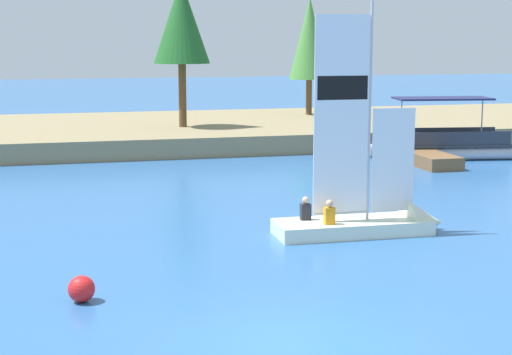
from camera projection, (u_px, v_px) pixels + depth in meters
name	position (u px, v px, depth m)	size (l,w,h in m)	color
ground_plane	(295.00, 346.00, 14.40)	(200.00, 200.00, 0.00)	#2D609E
shore_bank	(128.00, 133.00, 42.89)	(80.00, 14.26, 0.94)	#897A56
shoreline_tree_midleft	(181.00, 22.00, 40.48)	(2.83, 2.83, 7.38)	brown
shoreline_tree_centre	(310.00, 39.00, 47.23)	(2.36, 2.36, 6.82)	brown
wooden_dock	(413.00, 154.00, 36.30)	(1.49, 6.67, 0.55)	brown
sailboat	(381.00, 217.00, 22.75)	(4.90, 1.60, 6.87)	silver
pontoon_boat	(441.00, 144.00, 36.88)	(6.50, 2.91, 2.76)	#B2B2B7
channel_buoy	(81.00, 289.00, 16.76)	(0.56, 0.56, 0.56)	red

